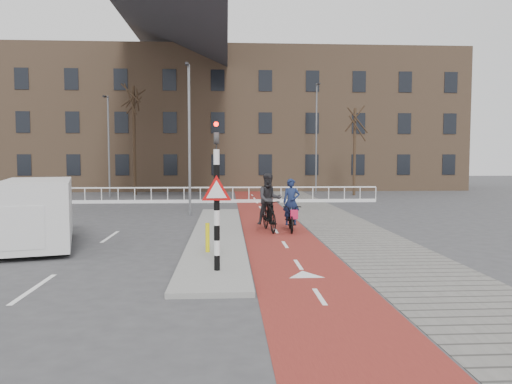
{
  "coord_description": "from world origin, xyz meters",
  "views": [
    {
      "loc": [
        -0.36,
        -13.79,
        2.82
      ],
      "look_at": [
        0.74,
        5.0,
        1.5
      ],
      "focal_mm": 35.0,
      "sensor_mm": 36.0,
      "label": 1
    }
  ],
  "objects": [
    {
      "name": "curb_island",
      "position": [
        -0.7,
        4.0,
        0.06
      ],
      "size": [
        1.8,
        16.0,
        0.12
      ],
      "primitive_type": "cube",
      "color": "gray",
      "rests_on": "ground"
    },
    {
      "name": "cyclist_far",
      "position": [
        1.24,
        4.93,
        0.92
      ],
      "size": [
        1.05,
        2.14,
        2.2
      ],
      "rotation": [
        0.0,
        0.0,
        0.14
      ],
      "color": "black",
      "rests_on": "bike_lane"
    },
    {
      "name": "van",
      "position": [
        -6.29,
        2.1,
        1.11
      ],
      "size": [
        3.24,
        5.24,
        2.1
      ],
      "rotation": [
        0.0,
        0.0,
        0.28
      ],
      "color": "silver",
      "rests_on": "ground"
    },
    {
      "name": "ground",
      "position": [
        0.0,
        0.0,
        0.0
      ],
      "size": [
        120.0,
        120.0,
        0.0
      ],
      "primitive_type": "plane",
      "color": "#38383A",
      "rests_on": "ground"
    },
    {
      "name": "streetlight_near",
      "position": [
        -2.13,
        10.18,
        3.58
      ],
      "size": [
        0.12,
        0.12,
        7.17
      ],
      "primitive_type": "cylinder",
      "color": "slate",
      "rests_on": "ground"
    },
    {
      "name": "cyclist_near",
      "position": [
        2.08,
        4.88,
        0.68
      ],
      "size": [
        0.8,
        1.96,
        1.99
      ],
      "rotation": [
        0.0,
        0.0,
        -0.07
      ],
      "color": "black",
      "rests_on": "bike_lane"
    },
    {
      "name": "streetlight_left",
      "position": [
        -8.61,
        21.77,
        3.53
      ],
      "size": [
        0.12,
        0.12,
        7.06
      ],
      "primitive_type": "cylinder",
      "color": "slate",
      "rests_on": "ground"
    },
    {
      "name": "townhouse_row",
      "position": [
        -3.0,
        32.0,
        7.81
      ],
      "size": [
        46.0,
        10.0,
        15.9
      ],
      "color": "#7F6047",
      "rests_on": "ground"
    },
    {
      "name": "streetlight_right",
      "position": [
        6.57,
        24.69,
        4.23
      ],
      "size": [
        0.12,
        0.12,
        8.46
      ],
      "primitive_type": "cylinder",
      "color": "slate",
      "rests_on": "ground"
    },
    {
      "name": "tree_right",
      "position": [
        9.04,
        22.53,
        3.19
      ],
      "size": [
        0.21,
        0.21,
        6.38
      ],
      "primitive_type": "cylinder",
      "color": "black",
      "rests_on": "ground"
    },
    {
      "name": "tree_mid",
      "position": [
        -7.23,
        23.93,
        4.04
      ],
      "size": [
        0.23,
        0.23,
        8.08
      ],
      "primitive_type": "cylinder",
      "color": "black",
      "rests_on": "ground"
    },
    {
      "name": "sidewalk",
      "position": [
        4.3,
        10.0,
        0.01
      ],
      "size": [
        3.0,
        60.0,
        0.01
      ],
      "primitive_type": "cube",
      "color": "slate",
      "rests_on": "ground"
    },
    {
      "name": "bike_lane",
      "position": [
        1.5,
        10.0,
        0.01
      ],
      "size": [
        2.5,
        60.0,
        0.01
      ],
      "primitive_type": "cube",
      "color": "maroon",
      "rests_on": "ground"
    },
    {
      "name": "traffic_signal",
      "position": [
        -0.6,
        -2.02,
        1.99
      ],
      "size": [
        0.8,
        0.8,
        3.68
      ],
      "color": "black",
      "rests_on": "curb_island"
    },
    {
      "name": "bollard",
      "position": [
        -0.91,
        0.32,
        0.53
      ],
      "size": [
        0.12,
        0.12,
        0.83
      ],
      "primitive_type": "cylinder",
      "color": "yellow",
      "rests_on": "curb_island"
    },
    {
      "name": "railing",
      "position": [
        -5.0,
        17.0,
        0.31
      ],
      "size": [
        28.0,
        0.1,
        0.99
      ],
      "color": "silver",
      "rests_on": "ground"
    }
  ]
}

